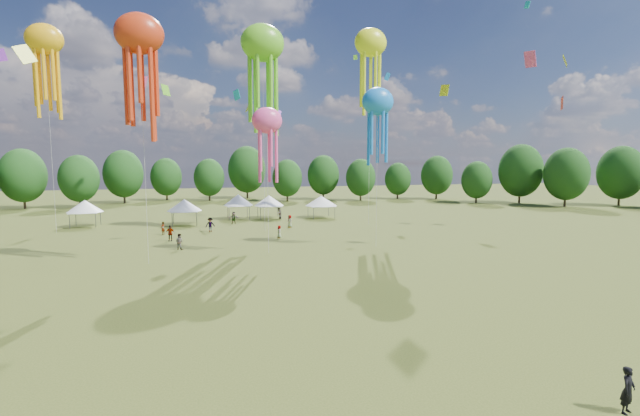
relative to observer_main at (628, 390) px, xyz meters
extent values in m
imported|color=black|center=(0.00, 0.00, 0.00)|extent=(0.74, 0.61, 1.73)
imported|color=gray|center=(-16.73, 35.68, -0.01)|extent=(1.04, 0.96, 1.71)
imported|color=gray|center=(-2.32, 48.11, 0.01)|extent=(0.84, 1.00, 1.75)
imported|color=gray|center=(-2.12, 57.74, 0.08)|extent=(1.06, 1.15, 1.89)
imported|color=gray|center=(-13.25, 46.98, 0.09)|extent=(1.33, 0.89, 1.92)
imported|color=gray|center=(-17.97, 41.40, 0.05)|extent=(1.13, 0.61, 1.83)
imported|color=gray|center=(-9.65, 54.18, 0.03)|extent=(1.73, 1.00, 1.78)
imported|color=gray|center=(-19.10, 46.33, -0.04)|extent=(0.63, 0.72, 1.65)
imported|color=gray|center=(-5.35, 39.92, -0.10)|extent=(0.50, 0.76, 1.53)
cylinder|color=#47474C|center=(-31.86, 55.09, 0.14)|extent=(0.08, 0.08, 2.01)
cylinder|color=#47474C|center=(-31.86, 58.36, 0.14)|extent=(0.08, 0.08, 2.01)
cylinder|color=#47474C|center=(-28.59, 55.09, 0.14)|extent=(0.08, 0.08, 2.01)
cylinder|color=#47474C|center=(-28.59, 58.36, 0.14)|extent=(0.08, 0.08, 2.01)
cube|color=white|center=(-30.22, 56.73, 1.19)|extent=(3.68, 3.68, 0.10)
cone|color=white|center=(-30.22, 56.73, 2.10)|extent=(4.78, 4.78, 1.72)
cylinder|color=#47474C|center=(-18.33, 53.10, 0.13)|extent=(0.08, 0.08, 1.99)
cylinder|color=#47474C|center=(-18.33, 56.47, 0.13)|extent=(0.08, 0.08, 1.99)
cylinder|color=#47474C|center=(-14.96, 53.10, 0.13)|extent=(0.08, 0.08, 1.99)
cylinder|color=#47474C|center=(-14.96, 56.47, 0.13)|extent=(0.08, 0.08, 1.99)
cube|color=white|center=(-16.64, 54.79, 1.17)|extent=(3.77, 3.77, 0.10)
cone|color=white|center=(-16.64, 54.79, 2.07)|extent=(4.90, 4.90, 1.70)
cylinder|color=#47474C|center=(-10.02, 58.04, 0.19)|extent=(0.08, 0.08, 2.11)
cylinder|color=#47474C|center=(-10.02, 61.24, 0.19)|extent=(0.08, 0.08, 2.11)
cylinder|color=#47474C|center=(-6.82, 58.04, 0.19)|extent=(0.08, 0.08, 2.11)
cylinder|color=#47474C|center=(-6.82, 61.24, 0.19)|extent=(0.08, 0.08, 2.11)
cube|color=white|center=(-8.42, 59.64, 1.30)|extent=(3.60, 3.60, 0.10)
cone|color=white|center=(-8.42, 59.64, 2.25)|extent=(4.68, 4.68, 1.81)
cylinder|color=#47474C|center=(-5.12, 57.50, 0.13)|extent=(0.08, 0.08, 1.99)
cylinder|color=#47474C|center=(-5.12, 60.81, 0.13)|extent=(0.08, 0.08, 1.99)
cylinder|color=#47474C|center=(-1.81, 57.50, 0.13)|extent=(0.08, 0.08, 1.99)
cylinder|color=#47474C|center=(-1.81, 60.81, 0.13)|extent=(0.08, 0.08, 1.99)
cube|color=white|center=(-3.46, 59.15, 1.17)|extent=(3.71, 3.71, 0.10)
cone|color=white|center=(-3.46, 59.15, 2.07)|extent=(4.83, 4.83, 1.70)
cylinder|color=#47474C|center=(3.17, 55.65, 0.09)|extent=(0.08, 0.08, 1.91)
cylinder|color=#47474C|center=(3.17, 59.26, 0.09)|extent=(0.08, 0.08, 1.91)
cylinder|color=#47474C|center=(6.78, 55.65, 0.09)|extent=(0.08, 0.08, 1.91)
cylinder|color=#47474C|center=(6.78, 59.26, 0.09)|extent=(0.08, 0.08, 1.91)
cube|color=white|center=(4.98, 57.46, 1.10)|extent=(4.01, 4.01, 0.10)
cone|color=white|center=(4.98, 57.46, 1.96)|extent=(5.21, 5.21, 1.64)
ellipsoid|color=red|center=(-19.15, 29.71, 19.16)|extent=(4.07, 2.85, 3.46)
cylinder|color=beige|center=(-19.15, 29.71, 9.15)|extent=(0.03, 0.03, 20.02)
ellipsoid|color=#65CA21|center=(-6.17, 46.01, 23.56)|extent=(5.63, 3.94, 4.79)
cylinder|color=beige|center=(-6.17, 46.01, 11.35)|extent=(0.03, 0.03, 24.42)
ellipsoid|color=#197DE5|center=(3.73, 31.58, 14.61)|extent=(3.44, 2.41, 2.92)
cylinder|color=beige|center=(3.73, 31.58, 6.87)|extent=(0.03, 0.03, 15.47)
ellipsoid|color=#FFB20F|center=(-32.47, 51.35, 23.47)|extent=(4.40, 3.08, 3.74)
cylinder|color=beige|center=(-32.47, 51.35, 11.30)|extent=(0.03, 0.03, 24.33)
ellipsoid|color=#FF4B99|center=(-8.02, 31.41, 12.32)|extent=(3.00, 2.10, 2.55)
cylinder|color=beige|center=(-8.02, 31.41, 5.73)|extent=(0.03, 0.03, 13.18)
ellipsoid|color=#F0FF1A|center=(9.36, 47.47, 25.11)|extent=(4.70, 3.29, 4.00)
cylinder|color=beige|center=(9.36, 47.47, 12.12)|extent=(0.03, 0.03, 25.98)
cube|color=#F0FF1A|center=(-5.17, 70.50, 18.62)|extent=(1.30, 2.07, 2.12)
cube|color=#65CA21|center=(13.83, 65.56, 27.52)|extent=(0.73, 0.66, 0.98)
cube|color=#19BFD6|center=(-9.59, 45.89, 16.85)|extent=(0.86, 1.07, 1.53)
cube|color=#FF4B99|center=(16.85, 24.92, 18.25)|extent=(0.83, 1.43, 1.59)
cube|color=#F0FF1A|center=(31.87, 35.87, 21.46)|extent=(1.00, 1.42, 1.65)
cube|color=#FF4B99|center=(-23.51, 73.59, 22.49)|extent=(1.56, 2.32, 2.46)
cube|color=#9832DF|center=(-33.99, 42.30, 19.32)|extent=(0.99, 0.93, 1.44)
cube|color=#F0FF1A|center=(25.60, 54.38, 20.34)|extent=(1.21, 1.37, 2.03)
cube|color=#197DE5|center=(21.00, 67.21, 24.74)|extent=(1.41, 0.92, 1.46)
cube|color=#19BFD6|center=(21.60, 31.23, 25.92)|extent=(0.27, 0.73, 0.89)
cube|color=#9832DF|center=(-3.73, 49.18, 14.97)|extent=(1.24, 0.81, 1.55)
cube|color=red|center=(32.04, 36.13, 16.08)|extent=(0.87, 1.27, 1.85)
cube|color=#F0FF1A|center=(-25.41, 22.21, 15.28)|extent=(1.32, 0.67, 1.47)
cube|color=#65CA21|center=(-18.52, 52.42, 18.07)|extent=(1.22, 1.36, 1.61)
cylinder|color=#38281C|center=(-47.92, 87.27, 0.84)|extent=(0.44, 0.44, 3.41)
ellipsoid|color=#1B4316|center=(-47.92, 87.27, 5.74)|extent=(8.53, 8.53, 10.66)
cylinder|color=#38281C|center=(-37.83, 86.80, 0.67)|extent=(0.44, 0.44, 3.07)
ellipsoid|color=#1B4316|center=(-37.83, 86.80, 5.07)|extent=(7.66, 7.66, 9.58)
cylinder|color=#38281C|center=(-30.74, 95.11, 0.85)|extent=(0.44, 0.44, 3.43)
ellipsoid|color=#1B4316|center=(-30.74, 95.11, 5.79)|extent=(8.58, 8.58, 10.73)
cylinder|color=#38281C|center=(-21.99, 100.73, 0.61)|extent=(0.44, 0.44, 2.95)
ellipsoid|color=#1B4316|center=(-21.99, 100.73, 4.84)|extent=(7.37, 7.37, 9.21)
cylinder|color=#38281C|center=(-11.93, 96.83, 0.58)|extent=(0.44, 0.44, 2.89)
ellipsoid|color=#1B4316|center=(-11.93, 96.83, 4.74)|extent=(7.23, 7.23, 9.04)
cylinder|color=#38281C|center=(-2.32, 101.26, 1.05)|extent=(0.44, 0.44, 3.84)
ellipsoid|color=#1B4316|center=(-2.32, 101.26, 6.57)|extent=(9.60, 9.60, 11.99)
cylinder|color=#38281C|center=(5.96, 90.21, 0.56)|extent=(0.44, 0.44, 2.84)
ellipsoid|color=#1B4316|center=(5.96, 90.21, 4.64)|extent=(7.11, 7.11, 8.89)
cylinder|color=#38281C|center=(15.70, 92.81, 0.72)|extent=(0.44, 0.44, 3.16)
ellipsoid|color=#1B4316|center=(15.70, 92.81, 5.26)|extent=(7.91, 7.91, 9.88)
cylinder|color=#38281C|center=(23.46, 87.06, 0.58)|extent=(0.44, 0.44, 2.88)
ellipsoid|color=#1B4316|center=(23.46, 87.06, 4.72)|extent=(7.21, 7.21, 9.01)
cylinder|color=#38281C|center=(34.28, 89.02, 0.45)|extent=(0.44, 0.44, 2.63)
ellipsoid|color=#1B4316|center=(34.28, 89.02, 4.23)|extent=(6.57, 6.57, 8.22)
cylinder|color=#38281C|center=(43.28, 85.50, 0.70)|extent=(0.44, 0.44, 3.13)
ellipsoid|color=#1B4316|center=(43.28, 85.50, 5.19)|extent=(7.81, 7.81, 9.77)
cylinder|color=#38281C|center=(46.41, 73.59, 0.49)|extent=(0.44, 0.44, 2.72)
ellipsoid|color=#1B4316|center=(46.41, 73.59, 4.40)|extent=(6.80, 6.80, 8.50)
cylinder|color=#38281C|center=(55.73, 70.69, 1.04)|extent=(0.44, 0.44, 3.81)
ellipsoid|color=#1B4316|center=(55.73, 70.69, 6.52)|extent=(9.52, 9.52, 11.90)
cylinder|color=#38281C|center=(59.34, 61.57, 0.89)|extent=(0.44, 0.44, 3.51)
ellipsoid|color=#1B4316|center=(59.34, 61.57, 5.94)|extent=(8.78, 8.78, 10.97)
cylinder|color=#38281C|center=(72.15, 60.04, 0.95)|extent=(0.44, 0.44, 3.64)
ellipsoid|color=#1B4316|center=(72.15, 60.04, 6.18)|extent=(9.10, 9.10, 11.37)
camera|label=1|loc=(-14.76, -11.23, 8.15)|focal=24.29mm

